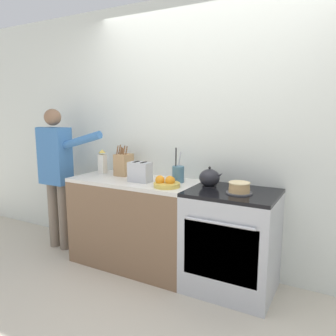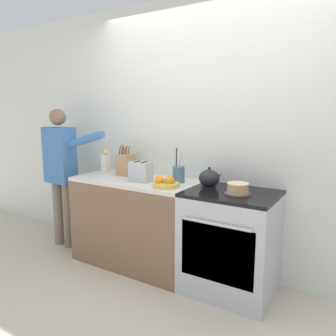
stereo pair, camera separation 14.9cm
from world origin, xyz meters
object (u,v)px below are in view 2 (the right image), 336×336
stove_range (230,242)px  toaster (141,172)px  layer_cake (238,189)px  fruit_bowl (166,183)px  tea_kettle (209,178)px  knife_block (126,164)px  utensil_crock (179,174)px  person_baker (61,166)px  milk_carton (106,162)px

stove_range → toaster: size_ratio=3.93×
stove_range → layer_cake: bearing=-34.7°
stove_range → fruit_bowl: bearing=-166.7°
tea_kettle → knife_block: size_ratio=0.70×
layer_cake → utensil_crock: 0.65m
tea_kettle → knife_block: bearing=177.3°
fruit_bowl → stove_range: bearing=13.3°
stove_range → fruit_bowl: fruit_bowl is taller
fruit_bowl → person_baker: size_ratio=0.15×
toaster → person_baker: 1.10m
layer_cake → milk_carton: (-1.54, 0.14, 0.08)m
stove_range → person_baker: bearing=-177.6°
tea_kettle → toaster: bearing=-168.1°
tea_kettle → milk_carton: size_ratio=0.87×
layer_cake → knife_block: 1.29m
knife_block → utensil_crock: utensil_crock is taller
tea_kettle → fruit_bowl: tea_kettle is taller
layer_cake → person_baker: 2.05m
fruit_bowl → milk_carton: 0.95m
stove_range → person_baker: (-1.98, -0.08, 0.49)m
tea_kettle → fruit_bowl: size_ratio=0.95×
layer_cake → toaster: toaster is taller
layer_cake → tea_kettle: size_ratio=0.96×
utensil_crock → toaster: (-0.32, -0.16, 0.01)m
toaster → stove_range: bearing=4.3°
knife_block → person_baker: size_ratio=0.20×
knife_block → utensil_crock: bearing=-2.0°
person_baker → milk_carton: bearing=26.2°
tea_kettle → fruit_bowl: 0.38m
knife_block → toaster: bearing=-29.4°
knife_block → fruit_bowl: size_ratio=1.36×
stove_range → knife_block: size_ratio=2.76×
tea_kettle → person_baker: person_baker is taller
knife_block → fruit_bowl: bearing=-21.0°
stove_range → toaster: toaster is taller
tea_kettle → milk_carton: (-1.24, 0.03, 0.05)m
utensil_crock → stove_range: bearing=-9.5°
layer_cake → fruit_bowl: fruit_bowl is taller
utensil_crock → person_baker: bearing=-172.9°
stove_range → layer_cake: layer_cake is taller
utensil_crock → toaster: bearing=-153.7°
stove_range → toaster: 1.04m
stove_range → layer_cake: 0.49m
layer_cake → milk_carton: size_ratio=0.83×
stove_range → milk_carton: (-1.48, 0.10, 0.56)m
milk_carton → knife_block: bearing=4.0°
tea_kettle → person_baker: 1.75m
knife_block → utensil_crock: size_ratio=0.99×
stove_range → knife_block: 1.34m
person_baker → utensil_crock: bearing=13.7°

